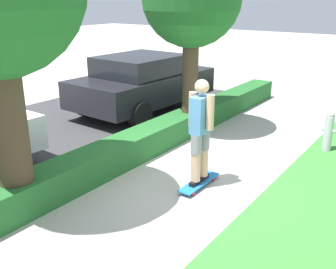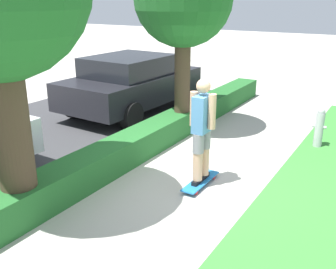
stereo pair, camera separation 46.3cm
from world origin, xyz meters
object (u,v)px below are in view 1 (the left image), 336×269
(skater_person, at_px, (201,129))
(fire_hydrant, at_px, (328,131))
(parked_car_middle, at_px, (143,82))
(skateboard, at_px, (199,182))

(skater_person, bearing_deg, fire_hydrant, -23.93)
(skater_person, relative_size, fire_hydrant, 2.02)
(skater_person, xyz_separation_m, parked_car_middle, (3.00, 3.63, -0.20))
(skateboard, bearing_deg, skater_person, 80.54)
(skater_person, bearing_deg, parked_car_middle, 50.39)
(parked_car_middle, distance_m, fire_hydrant, 4.93)
(parked_car_middle, xyz_separation_m, fire_hydrant, (-0.11, -4.91, -0.37))
(skater_person, xyz_separation_m, fire_hydrant, (2.89, -1.28, -0.58))
(skater_person, distance_m, fire_hydrant, 3.22)
(skateboard, xyz_separation_m, fire_hydrant, (2.89, -1.28, 0.36))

